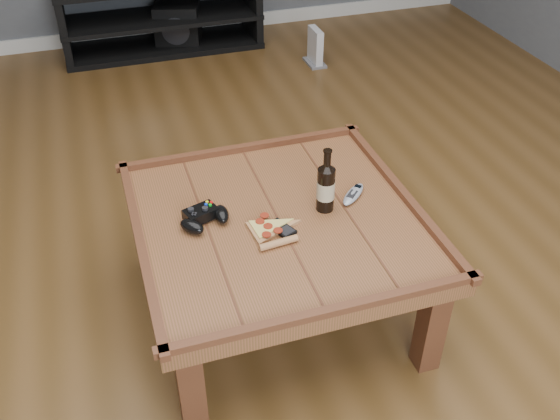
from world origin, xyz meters
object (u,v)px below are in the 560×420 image
object	(u,v)px
coffee_table	(278,232)
beer_bottle	(326,186)
media_console	(161,16)
pizza_slice	(270,230)
smartphone	(281,228)
game_controller	(204,217)
game_console	(315,48)
remote_control	(353,194)
subwoofer	(178,24)

from	to	relation	value
coffee_table	beer_bottle	size ratio (longest dim) A/B	4.16
media_console	beer_bottle	size ratio (longest dim) A/B	5.66
pizza_slice	smartphone	xyz separation A→B (m)	(0.04, -0.00, -0.00)
game_controller	game_console	bearing A→B (deg)	41.71
pizza_slice	game_console	distance (m)	2.46
remote_control	subwoofer	distance (m)	2.78
media_console	beer_bottle	world-z (taller)	beer_bottle
pizza_slice	smartphone	world-z (taller)	pizza_slice
smartphone	subwoofer	distance (m)	2.88
subwoofer	coffee_table	bearing A→B (deg)	-75.72
smartphone	game_console	xyz separation A→B (m)	(0.96, 2.22, -0.34)
remote_control	beer_bottle	bearing A→B (deg)	-118.15
pizza_slice	smartphone	bearing A→B (deg)	-5.77
media_console	subwoofer	world-z (taller)	media_console
media_console	game_console	world-z (taller)	media_console
game_controller	pizza_slice	xyz separation A→B (m)	(0.20, -0.12, -0.02)
coffee_table	media_console	distance (m)	2.75
game_console	game_controller	bearing A→B (deg)	-120.34
remote_control	subwoofer	xyz separation A→B (m)	(-0.18, 2.75, -0.31)
coffee_table	remote_control	world-z (taller)	coffee_table
media_console	pizza_slice	distance (m)	2.82
subwoofer	game_console	size ratio (longest dim) A/B	1.55
beer_bottle	game_controller	distance (m)	0.44
coffee_table	subwoofer	bearing A→B (deg)	87.47
pizza_slice	game_console	size ratio (longest dim) A/B	1.03
media_console	pizza_slice	bearing A→B (deg)	-91.04
beer_bottle	subwoofer	bearing A→B (deg)	91.14
beer_bottle	smartphone	distance (m)	0.22
media_console	subwoofer	size ratio (longest dim) A/B	3.59
media_console	pizza_slice	xyz separation A→B (m)	(-0.05, -2.81, 0.21)
media_console	game_controller	bearing A→B (deg)	-95.37
beer_bottle	pizza_slice	bearing A→B (deg)	-163.09
coffee_table	media_console	xyz separation A→B (m)	(0.00, 2.75, -0.15)
smartphone	remote_control	distance (m)	0.33
coffee_table	media_console	bearing A→B (deg)	90.00
game_controller	beer_bottle	bearing A→B (deg)	-24.96
media_console	pizza_slice	size ratio (longest dim) A/B	5.39
smartphone	remote_control	bearing A→B (deg)	-5.66
subwoofer	beer_bottle	bearing A→B (deg)	-72.05
coffee_table	game_console	xyz separation A→B (m)	(0.95, 2.16, -0.28)
coffee_table	subwoofer	xyz separation A→B (m)	(0.12, 2.80, -0.23)
media_console	smartphone	size ratio (longest dim) A/B	12.06
media_console	subwoofer	bearing A→B (deg)	21.34
beer_bottle	coffee_table	bearing A→B (deg)	-177.79
pizza_slice	remote_control	xyz separation A→B (m)	(0.36, 0.11, 0.00)
smartphone	pizza_slice	bearing A→B (deg)	155.63
smartphone	game_console	distance (m)	2.45
media_console	game_controller	distance (m)	2.72
remote_control	coffee_table	bearing A→B (deg)	-126.06
beer_bottle	game_console	size ratio (longest dim) A/B	0.99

